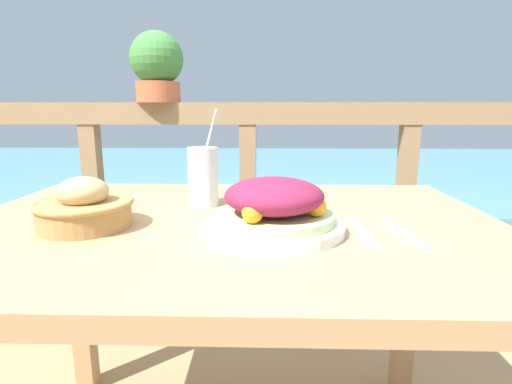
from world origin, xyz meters
TOP-DOWN VIEW (x-y plane):
  - patio_table at (0.00, 0.00)m, footprint 1.20×0.85m
  - railing_fence at (0.00, 0.85)m, footprint 2.80×0.08m
  - sea_backdrop at (0.00, 3.35)m, footprint 12.00×4.00m
  - salad_plate at (0.10, -0.08)m, footprint 0.28×0.28m
  - drink_glass at (-0.08, 0.14)m, footprint 0.08×0.08m
  - bread_basket at (-0.30, -0.06)m, footprint 0.20×0.20m
  - potted_plant at (-0.38, 0.85)m, footprint 0.22×0.22m
  - fork at (0.27, -0.09)m, footprint 0.02×0.18m
  - knife at (0.36, -0.09)m, footprint 0.04×0.18m

SIDE VIEW (x-z plane):
  - sea_backdrop at x=0.00m, z-range 0.00..0.35m
  - patio_table at x=0.00m, z-range 0.27..0.98m
  - railing_fence at x=0.00m, z-range 0.19..1.17m
  - fork at x=0.27m, z-range 0.72..0.72m
  - knife at x=0.36m, z-range 0.72..0.72m
  - bread_basket at x=-0.30m, z-range 0.70..0.81m
  - salad_plate at x=0.10m, z-range 0.71..0.82m
  - drink_glass at x=-0.08m, z-range 0.67..0.91m
  - potted_plant at x=-0.38m, z-range 0.99..1.28m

